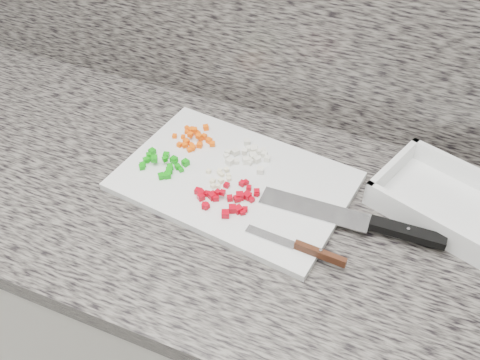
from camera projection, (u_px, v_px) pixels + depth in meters
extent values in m
cube|color=silver|center=(220.00, 324.00, 1.37)|extent=(3.92, 0.62, 0.86)
cube|color=#625D56|center=(215.00, 202.00, 1.06)|extent=(3.96, 0.64, 0.04)
cube|color=silver|center=(235.00, 181.00, 1.06)|extent=(0.48, 0.35, 0.01)
cube|color=#FD5A05|center=(195.00, 130.00, 1.15)|extent=(0.01, 0.01, 0.01)
cube|color=#FD5A05|center=(204.00, 137.00, 1.14)|extent=(0.01, 0.01, 0.01)
cube|color=#FD5A05|center=(189.00, 150.00, 1.11)|extent=(0.01, 0.01, 0.01)
cube|color=#FD5A05|center=(197.00, 133.00, 1.15)|extent=(0.01, 0.01, 0.01)
cube|color=#FD5A05|center=(185.00, 145.00, 1.12)|extent=(0.02, 0.02, 0.01)
cube|color=#FD5A05|center=(187.00, 132.00, 1.16)|extent=(0.01, 0.01, 0.01)
cube|color=#FD5A05|center=(186.00, 142.00, 1.13)|extent=(0.02, 0.02, 0.01)
cube|color=#FD5A05|center=(175.00, 136.00, 1.14)|extent=(0.01, 0.01, 0.01)
cube|color=#FD5A05|center=(206.00, 127.00, 1.16)|extent=(0.02, 0.02, 0.01)
cube|color=#FD5A05|center=(212.00, 144.00, 1.12)|extent=(0.01, 0.01, 0.01)
cube|color=#FD5A05|center=(191.00, 130.00, 1.16)|extent=(0.01, 0.01, 0.01)
cube|color=#FD5A05|center=(191.00, 144.00, 1.12)|extent=(0.01, 0.01, 0.01)
cube|color=#FD5A05|center=(193.00, 129.00, 1.16)|extent=(0.01, 0.01, 0.01)
cube|color=#FD5A05|center=(209.00, 140.00, 1.13)|extent=(0.01, 0.01, 0.01)
cube|color=#FD5A05|center=(199.00, 136.00, 1.13)|extent=(0.01, 0.01, 0.01)
cube|color=#FD5A05|center=(192.00, 148.00, 1.11)|extent=(0.01, 0.01, 0.01)
cube|color=#FD5A05|center=(179.00, 145.00, 1.12)|extent=(0.01, 0.01, 0.01)
cube|color=#FD5A05|center=(194.00, 129.00, 1.16)|extent=(0.01, 0.01, 0.01)
cube|color=#FD5A05|center=(200.00, 145.00, 1.12)|extent=(0.01, 0.01, 0.01)
cube|color=#FD5A05|center=(187.00, 127.00, 1.17)|extent=(0.01, 0.01, 0.01)
cube|color=#FD5A05|center=(190.00, 135.00, 1.13)|extent=(0.01, 0.01, 0.01)
cube|color=#FD5A05|center=(183.00, 137.00, 1.14)|extent=(0.01, 0.01, 0.01)
cube|color=#FD5A05|center=(201.00, 139.00, 1.14)|extent=(0.01, 0.01, 0.01)
cube|color=silver|center=(264.00, 154.00, 1.10)|extent=(0.01, 0.01, 0.01)
cube|color=silver|center=(267.00, 159.00, 1.09)|extent=(0.01, 0.01, 0.01)
cube|color=silver|center=(257.00, 159.00, 1.09)|extent=(0.02, 0.02, 0.01)
cube|color=silver|center=(259.00, 152.00, 1.11)|extent=(0.01, 0.01, 0.01)
cube|color=silver|center=(249.00, 148.00, 1.11)|extent=(0.01, 0.01, 0.01)
cube|color=silver|center=(263.00, 150.00, 1.11)|extent=(0.01, 0.01, 0.01)
cube|color=silver|center=(237.00, 161.00, 1.08)|extent=(0.01, 0.01, 0.01)
cube|color=silver|center=(247.00, 142.00, 1.13)|extent=(0.02, 0.02, 0.01)
cube|color=silver|center=(230.00, 161.00, 1.08)|extent=(0.02, 0.02, 0.01)
cube|color=silver|center=(254.00, 148.00, 1.11)|extent=(0.01, 0.01, 0.01)
cube|color=silver|center=(235.00, 152.00, 1.10)|extent=(0.02, 0.02, 0.01)
cube|color=silver|center=(260.00, 170.00, 1.06)|extent=(0.02, 0.02, 0.01)
cube|color=silver|center=(248.00, 160.00, 1.09)|extent=(0.01, 0.01, 0.01)
cube|color=silver|center=(249.00, 162.00, 1.08)|extent=(0.01, 0.01, 0.01)
cube|color=silver|center=(254.00, 150.00, 1.11)|extent=(0.02, 0.02, 0.01)
cube|color=silver|center=(228.00, 152.00, 1.10)|extent=(0.01, 0.01, 0.01)
cube|color=silver|center=(245.00, 152.00, 1.09)|extent=(0.01, 0.01, 0.01)
cube|color=silver|center=(253.00, 153.00, 1.10)|extent=(0.01, 0.01, 0.01)
cube|color=silver|center=(253.00, 156.00, 1.09)|extent=(0.02, 0.02, 0.01)
cube|color=silver|center=(246.00, 160.00, 1.08)|extent=(0.02, 0.02, 0.01)
cube|color=silver|center=(227.00, 156.00, 1.10)|extent=(0.01, 0.01, 0.01)
cube|color=#0E950D|center=(152.00, 151.00, 1.11)|extent=(0.02, 0.02, 0.01)
cube|color=#0E950D|center=(161.00, 176.00, 1.05)|extent=(0.02, 0.02, 0.01)
cube|color=#0E950D|center=(169.00, 170.00, 1.06)|extent=(0.02, 0.02, 0.01)
cube|color=#0E950D|center=(181.00, 170.00, 1.07)|extent=(0.01, 0.01, 0.01)
cube|color=#0E950D|center=(168.00, 175.00, 1.05)|extent=(0.02, 0.02, 0.01)
cube|color=#0E950D|center=(165.00, 159.00, 1.08)|extent=(0.01, 0.01, 0.01)
cube|color=#0E950D|center=(146.00, 160.00, 1.09)|extent=(0.02, 0.02, 0.01)
cube|color=#0E950D|center=(149.00, 155.00, 1.10)|extent=(0.01, 0.01, 0.01)
cube|color=#0E950D|center=(142.00, 167.00, 1.07)|extent=(0.02, 0.02, 0.01)
cube|color=#0E950D|center=(174.00, 160.00, 1.09)|extent=(0.01, 0.01, 0.01)
cube|color=#0E950D|center=(186.00, 163.00, 1.08)|extent=(0.02, 0.02, 0.01)
cube|color=#0E950D|center=(168.00, 173.00, 1.06)|extent=(0.01, 0.01, 0.01)
cube|color=#0E950D|center=(178.00, 167.00, 1.07)|extent=(0.02, 0.02, 0.01)
cube|color=#0E950D|center=(175.00, 162.00, 1.08)|extent=(0.01, 0.01, 0.01)
cube|color=#0E950D|center=(166.00, 155.00, 1.10)|extent=(0.01, 0.01, 0.01)
cube|color=#0E950D|center=(170.00, 167.00, 1.07)|extent=(0.02, 0.02, 0.01)
cube|color=#0E950D|center=(143.00, 165.00, 1.08)|extent=(0.01, 0.01, 0.01)
cube|color=#0E950D|center=(147.00, 160.00, 1.09)|extent=(0.01, 0.01, 0.01)
cube|color=#0E950D|center=(154.00, 159.00, 1.08)|extent=(0.02, 0.02, 0.01)
cube|color=#AD0212|center=(201.00, 197.00, 1.01)|extent=(0.02, 0.02, 0.01)
cube|color=#AD0212|center=(257.00, 192.00, 1.02)|extent=(0.01, 0.01, 0.01)
cube|color=#AD0212|center=(212.00, 196.00, 1.01)|extent=(0.02, 0.02, 0.01)
cube|color=#AD0212|center=(201.00, 193.00, 1.02)|extent=(0.02, 0.02, 0.01)
cube|color=#AD0212|center=(242.00, 183.00, 1.04)|extent=(0.01, 0.01, 0.01)
cube|color=#AD0212|center=(230.00, 198.00, 1.01)|extent=(0.01, 0.01, 0.01)
cube|color=#AD0212|center=(206.00, 206.00, 0.99)|extent=(0.02, 0.02, 0.01)
cube|color=#AD0212|center=(237.00, 199.00, 1.01)|extent=(0.02, 0.02, 0.01)
cube|color=#AD0212|center=(232.00, 209.00, 0.99)|extent=(0.02, 0.02, 0.01)
cube|color=#AD0212|center=(251.00, 199.00, 1.01)|extent=(0.01, 0.01, 0.01)
cube|color=#AD0212|center=(249.00, 188.00, 1.03)|extent=(0.01, 0.01, 0.01)
cube|color=#AD0212|center=(256.00, 194.00, 1.02)|extent=(0.01, 0.01, 0.01)
cube|color=#AD0212|center=(247.00, 196.00, 1.01)|extent=(0.02, 0.02, 0.01)
cube|color=#AD0212|center=(216.00, 198.00, 1.01)|extent=(0.02, 0.02, 0.01)
cube|color=#AD0212|center=(242.00, 212.00, 0.98)|extent=(0.01, 0.01, 0.01)
cube|color=#AD0212|center=(207.00, 194.00, 1.02)|extent=(0.01, 0.01, 0.01)
cube|color=#AD0212|center=(225.00, 214.00, 0.98)|extent=(0.02, 0.02, 0.01)
cube|color=#AD0212|center=(227.00, 185.00, 1.03)|extent=(0.01, 0.01, 0.01)
cube|color=#AD0212|center=(246.00, 182.00, 1.04)|extent=(0.01, 0.01, 0.01)
cube|color=#AD0212|center=(205.00, 206.00, 0.99)|extent=(0.01, 0.01, 0.01)
cube|color=#AD0212|center=(245.00, 209.00, 0.99)|extent=(0.01, 0.01, 0.01)
cube|color=#AD0212|center=(198.00, 191.00, 1.02)|extent=(0.01, 0.01, 0.01)
cube|color=#AD0212|center=(218.00, 192.00, 1.01)|extent=(0.01, 0.01, 0.01)
cube|color=#AD0212|center=(238.00, 209.00, 0.99)|extent=(0.02, 0.02, 0.01)
cube|color=#AD0212|center=(223.00, 193.00, 1.01)|extent=(0.01, 0.01, 0.01)
cube|color=#AD0212|center=(240.00, 196.00, 1.01)|extent=(0.02, 0.02, 0.01)
cube|color=#F4EABC|center=(213.00, 181.00, 1.04)|extent=(0.01, 0.01, 0.01)
cube|color=#F4EABC|center=(220.00, 171.00, 1.06)|extent=(0.01, 0.01, 0.01)
cube|color=#F4EABC|center=(229.00, 179.00, 1.05)|extent=(0.01, 0.01, 0.01)
cube|color=#F4EABC|center=(229.00, 175.00, 1.06)|extent=(0.01, 0.01, 0.01)
cube|color=#F4EABC|center=(209.00, 171.00, 1.06)|extent=(0.01, 0.01, 0.01)
cube|color=#F4EABC|center=(213.00, 186.00, 1.03)|extent=(0.01, 0.01, 0.01)
cube|color=#F4EABC|center=(221.00, 181.00, 1.04)|extent=(0.01, 0.01, 0.01)
cube|color=#F4EABC|center=(222.00, 175.00, 1.06)|extent=(0.01, 0.01, 0.01)
cube|color=#F4EABC|center=(226.00, 170.00, 1.07)|extent=(0.01, 0.01, 0.01)
cube|color=#F4EABC|center=(218.00, 186.00, 1.03)|extent=(0.01, 0.01, 0.01)
cube|color=#F4EABC|center=(220.00, 173.00, 1.06)|extent=(0.01, 0.01, 0.01)
cube|color=#B9BBBF|center=(314.00, 209.00, 0.99)|extent=(0.21, 0.05, 0.00)
cube|color=black|center=(407.00, 232.00, 0.94)|extent=(0.13, 0.03, 0.02)
cylinder|color=#B9BBBF|center=(408.00, 229.00, 0.94)|extent=(0.01, 0.01, 0.00)
cube|color=#B9BBBF|center=(270.00, 237.00, 0.94)|extent=(0.09, 0.03, 0.00)
cube|color=#431F10|center=(320.00, 254.00, 0.91)|extent=(0.09, 0.02, 0.02)
cylinder|color=#B9BBBF|center=(321.00, 250.00, 0.90)|extent=(0.01, 0.01, 0.00)
cube|color=white|center=(445.00, 207.00, 1.01)|extent=(0.30, 0.25, 0.01)
cube|color=white|center=(469.00, 175.00, 1.04)|extent=(0.24, 0.09, 0.04)
cube|color=white|center=(427.00, 223.00, 0.95)|extent=(0.24, 0.09, 0.04)
cube|color=white|center=(392.00, 168.00, 1.05)|extent=(0.07, 0.18, 0.04)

